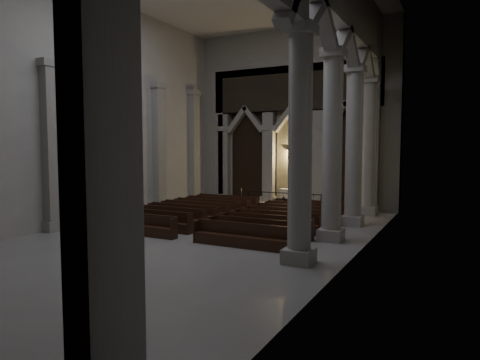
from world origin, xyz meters
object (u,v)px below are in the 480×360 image
(pews, at_px, (233,219))
(altar, at_px, (294,196))
(altar_rail, at_px, (283,197))
(candle_stand_right, at_px, (325,207))
(candle_stand_left, at_px, (241,202))
(worshipper, at_px, (284,206))

(pews, bearing_deg, altar, 88.43)
(altar_rail, height_order, candle_stand_right, candle_stand_right)
(candle_stand_left, xyz_separation_m, worshipper, (3.84, -2.04, 0.20))
(pews, bearing_deg, worshipper, 75.09)
(worshipper, bearing_deg, candle_stand_right, 52.04)
(altar, relative_size, candle_stand_right, 1.46)
(altar_rail, height_order, worshipper, worshipper)
(altar_rail, bearing_deg, pews, -90.00)
(altar_rail, bearing_deg, worshipper, -68.13)
(candle_stand_left, xyz_separation_m, pews, (2.72, -6.24, -0.02))
(candle_stand_right, bearing_deg, altar_rail, 165.89)
(candle_stand_left, relative_size, worshipper, 1.15)
(altar, bearing_deg, pews, -91.57)
(candle_stand_left, distance_m, worshipper, 4.35)
(candle_stand_right, distance_m, worshipper, 2.77)
(worshipper, bearing_deg, pews, -100.03)
(altar, xyz_separation_m, pews, (-0.23, -8.30, -0.33))
(altar_rail, relative_size, worshipper, 4.91)
(candle_stand_right, height_order, worshipper, candle_stand_right)
(altar, bearing_deg, altar_rail, -99.82)
(pews, bearing_deg, candle_stand_left, 113.60)
(altar, distance_m, pews, 8.31)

